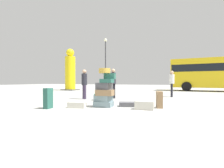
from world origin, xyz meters
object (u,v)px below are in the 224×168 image
Objects in this scene: suitcase_brown_left_side at (159,100)px; parked_bus at (218,72)px; person_tourist_with_camera at (172,81)px; suitcase_tower at (105,91)px; suitcase_cream_behind_tower at (144,105)px; suitcase_teal_white_trunk at (48,98)px; lamp_post at (106,56)px; suitcase_cream_foreground_near at (77,105)px; yellow_dummy_statue at (70,72)px; suitcase_charcoal_foreground_far at (129,104)px; person_bearded_onlooker at (84,82)px; person_passerby_in_red at (113,81)px; suitcase_teal_right_side at (100,97)px.

parked_bus is (4.45, 12.24, 1.53)m from suitcase_brown_left_side.
person_tourist_with_camera reaches higher than suitcase_brown_left_side.
suitcase_tower is 2.31× the size of suitcase_cream_behind_tower.
lamp_post is (-3.29, 13.02, 3.51)m from suitcase_teal_white_trunk.
suitcase_tower is 2.42× the size of suitcase_brown_left_side.
suitcase_cream_foreground_near is 0.14× the size of yellow_dummy_statue.
suitcase_cream_foreground_near is (-2.80, -1.04, -0.19)m from suitcase_brown_left_side.
suitcase_teal_white_trunk is at bearing -31.19° from person_tourist_with_camera.
suitcase_charcoal_foreground_far is 4.96m from person_tourist_with_camera.
suitcase_charcoal_foreground_far is 12.74m from yellow_dummy_statue.
suitcase_cream_behind_tower is (1.50, -0.06, -0.47)m from suitcase_tower.
yellow_dummy_statue reaches higher than parked_bus.
suitcase_cream_behind_tower is 0.39× the size of person_tourist_with_camera.
person_tourist_with_camera is at bearing 78.85° from suitcase_cream_behind_tower.
suitcase_teal_white_trunk is 12.28m from yellow_dummy_statue.
person_bearded_onlooker reaches higher than suitcase_cream_foreground_near.
suitcase_teal_white_trunk is 4.14m from person_passerby_in_red.
yellow_dummy_statue reaches higher than suitcase_charcoal_foreground_far.
suitcase_cream_foreground_near is 0.11× the size of lamp_post.
person_bearded_onlooker is 0.27× the size of lamp_post.
suitcase_teal_white_trunk is at bearing -58.78° from yellow_dummy_statue.
person_bearded_onlooker reaches higher than suitcase_tower.
suitcase_teal_right_side is 0.13× the size of yellow_dummy_statue.
lamp_post reaches higher than suitcase_cream_foreground_near.
suitcase_teal_right_side is 1.29m from person_bearded_onlooker.
suitcase_cream_behind_tower is 0.11× the size of lamp_post.
suitcase_tower reaches higher than suitcase_teal_right_side.
suitcase_teal_white_trunk is at bearing -115.74° from parked_bus.
person_passerby_in_red is 0.28× the size of lamp_post.
suitcase_tower is 0.25× the size of lamp_post.
suitcase_brown_left_side is at bearing 57.48° from person_passerby_in_red.
person_passerby_in_red is (-2.68, 2.43, 0.69)m from suitcase_brown_left_side.
lamp_post is at bearing 95.39° from suitcase_cream_foreground_near.
suitcase_cream_behind_tower is 0.14× the size of yellow_dummy_statue.
suitcase_cream_foreground_near is at bearing -27.19° from person_tourist_with_camera.
suitcase_teal_white_trunk is 3.10m from suitcase_teal_right_side.
suitcase_cream_behind_tower is at bearing 46.58° from person_passerby_in_red.
parked_bus reaches higher than suitcase_charcoal_foreground_far.
parked_bus is (8.12, 13.78, 1.47)m from suitcase_teal_white_trunk.
person_tourist_with_camera is 0.27× the size of lamp_post.
suitcase_tower is 3.03m from person_bearded_onlooker.
suitcase_tower is 0.87× the size of person_passerby_in_red.
person_tourist_with_camera is (2.30, 5.07, 0.35)m from suitcase_tower.
person_passerby_in_red is at bearing -121.21° from parked_bus.
suitcase_teal_white_trunk is 3.38m from suitcase_cream_behind_tower.
person_tourist_with_camera is at bearing 47.66° from suitcase_cream_foreground_near.
yellow_dummy_statue is at bearing 166.86° from person_bearded_onlooker.
suitcase_charcoal_foreground_far is at bearing 7.25° from person_bearded_onlooker.
person_passerby_in_red reaches higher than suitcase_brown_left_side.
suitcase_brown_left_side is at bearing -45.09° from suitcase_teal_right_side.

